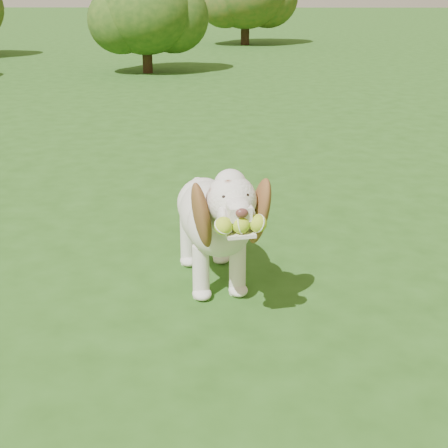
{
  "coord_description": "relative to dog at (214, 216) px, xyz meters",
  "views": [
    {
      "loc": [
        -0.31,
        -3.38,
        1.44
      ],
      "look_at": [
        -0.35,
        -0.74,
        0.42
      ],
      "focal_mm": 50.0,
      "sensor_mm": 36.0,
      "label": 1
    }
  ],
  "objects": [
    {
      "name": "shrub_b",
      "position": [
        -1.39,
        8.13,
        0.62
      ],
      "size": [
        1.64,
        1.64,
        1.7
      ],
      "color": "#382314",
      "rests_on": "ground"
    },
    {
      "name": "ground",
      "position": [
        0.4,
        0.52,
        -0.38
      ],
      "size": [
        80.0,
        80.0,
        0.0
      ],
      "primitive_type": "plane",
      "color": "#244D16",
      "rests_on": "ground"
    },
    {
      "name": "dog",
      "position": [
        0.0,
        0.0,
        0.0
      ],
      "size": [
        0.52,
        1.09,
        0.71
      ],
      "rotation": [
        0.0,
        0.0,
        0.23
      ],
      "color": "white",
      "rests_on": "ground"
    }
  ]
}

